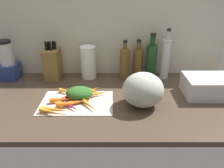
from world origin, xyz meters
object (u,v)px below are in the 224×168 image
at_px(carrot_1, 81,101).
at_px(carrot_8, 89,92).
at_px(bottle_3, 166,59).
at_px(carrot_3, 90,106).
at_px(carrot_4, 67,92).
at_px(carrot_6, 57,110).
at_px(paper_towel_roll, 89,62).
at_px(carrot_7, 96,92).
at_px(bottle_2, 151,60).
at_px(carrot_11, 91,90).
at_px(blender_appliance, 8,63).
at_px(carrot_10, 71,96).
at_px(carrot_9, 49,111).
at_px(bottle_1, 138,62).
at_px(winter_squash, 143,90).
at_px(bottle_0, 125,63).
at_px(knife_block, 53,64).
at_px(carrot_12, 67,104).
at_px(cutting_board, 77,102).
at_px(carrot_0, 72,107).
at_px(carrot_2, 98,93).
at_px(dish_rack, 208,86).

bearing_deg(carrot_1, carrot_8, 70.12).
bearing_deg(bottle_3, carrot_3, -140.18).
distance_m(carrot_4, carrot_6, 0.21).
distance_m(carrot_8, paper_towel_roll, 0.29).
distance_m(carrot_7, bottle_2, 0.48).
relative_size(carrot_11, blender_appliance, 0.51).
bearing_deg(carrot_7, carrot_10, -162.29).
bearing_deg(bottle_3, carrot_8, -152.52).
height_order(carrot_7, bottle_2, bottle_2).
height_order(carrot_9, bottle_3, bottle_3).
distance_m(bottle_1, bottle_3, 0.20).
xyz_separation_m(winter_squash, bottle_1, (0.02, 0.41, 0.01)).
relative_size(carrot_1, bottle_1, 0.55).
bearing_deg(carrot_10, carrot_9, -116.51).
height_order(carrot_4, carrot_9, carrot_9).
bearing_deg(carrot_1, bottle_1, 48.01).
distance_m(carrot_10, paper_towel_roll, 0.34).
xyz_separation_m(bottle_1, bottle_3, (0.19, -0.03, 0.04)).
height_order(winter_squash, bottle_0, bottle_0).
bearing_deg(paper_towel_roll, carrot_9, -109.01).
bearing_deg(bottle_0, winter_squash, -77.07).
bearing_deg(winter_squash, carrot_10, 170.54).
bearing_deg(carrot_9, knife_block, 100.49).
distance_m(blender_appliance, paper_towel_roll, 0.57).
bearing_deg(carrot_10, bottle_0, 40.49).
bearing_deg(bottle_3, paper_towel_roll, 179.41).
bearing_deg(carrot_12, cutting_board, 48.71).
bearing_deg(carrot_3, carrot_4, 134.13).
height_order(paper_towel_roll, bottle_3, bottle_3).
xyz_separation_m(cutting_board, carrot_7, (0.11, 0.10, 0.01)).
distance_m(winter_squash, knife_block, 0.70).
bearing_deg(cutting_board, paper_towel_roll, 84.16).
relative_size(carrot_10, knife_block, 0.44).
distance_m(cutting_board, bottle_1, 0.56).
height_order(carrot_9, bottle_2, bottle_2).
bearing_deg(carrot_1, carrot_11, 71.31).
relative_size(carrot_9, carrot_10, 0.90).
height_order(carrot_3, carrot_12, carrot_12).
relative_size(carrot_1, bottle_3, 0.42).
bearing_deg(carrot_3, paper_towel_roll, 96.14).
relative_size(carrot_6, knife_block, 0.62).
bearing_deg(carrot_0, carrot_4, 108.28).
bearing_deg(carrot_12, carrot_2, 37.96).
bearing_deg(carrot_7, paper_towel_roll, 104.77).
relative_size(carrot_4, carrot_10, 0.97).
xyz_separation_m(carrot_4, bottle_3, (0.66, 0.26, 0.13)).
distance_m(carrot_4, carrot_8, 0.14).
height_order(carrot_6, bottle_0, bottle_0).
bearing_deg(carrot_4, carrot_9, -104.04).
bearing_deg(blender_appliance, dish_rack, -10.41).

